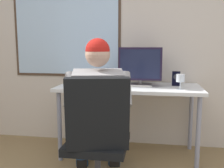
# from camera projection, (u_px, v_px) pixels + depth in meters

# --- Properties ---
(wall_rear) EXTENTS (4.91, 0.08, 2.78)m
(wall_rear) POSITION_uv_depth(u_px,v_px,m) (114.00, 28.00, 3.06)
(wall_rear) COLOR beige
(wall_rear) RESTS_ON ground
(desk) EXTENTS (1.49, 0.65, 0.76)m
(desk) POSITION_uv_depth(u_px,v_px,m) (129.00, 93.00, 2.76)
(desk) COLOR #8C8EA0
(desk) RESTS_ON ground
(office_chair) EXTENTS (0.59, 0.58, 0.97)m
(office_chair) POSITION_uv_depth(u_px,v_px,m) (98.00, 133.00, 1.92)
(office_chair) COLOR black
(office_chair) RESTS_ON ground
(person_seated) EXTENTS (0.62, 0.86, 1.24)m
(person_seated) POSITION_uv_depth(u_px,v_px,m) (98.00, 111.00, 2.17)
(person_seated) COLOR navy
(person_seated) RESTS_ON ground
(crt_monitor) EXTENTS (0.44, 0.22, 0.40)m
(crt_monitor) POSITION_uv_depth(u_px,v_px,m) (141.00, 64.00, 2.73)
(crt_monitor) COLOR beige
(crt_monitor) RESTS_ON desk
(wine_glass) EXTENTS (0.08, 0.08, 0.15)m
(wine_glass) POSITION_uv_depth(u_px,v_px,m) (180.00, 79.00, 2.50)
(wine_glass) COLOR silver
(wine_glass) RESTS_ON desk
(desk_speaker) EXTENTS (0.09, 0.08, 0.15)m
(desk_speaker) POSITION_uv_depth(u_px,v_px,m) (176.00, 79.00, 2.76)
(desk_speaker) COLOR black
(desk_speaker) RESTS_ON desk
(book_stack) EXTENTS (0.18, 0.13, 0.06)m
(book_stack) POSITION_uv_depth(u_px,v_px,m) (86.00, 81.00, 2.89)
(book_stack) COLOR black
(book_stack) RESTS_ON desk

